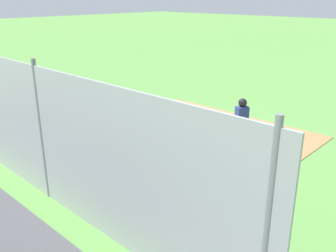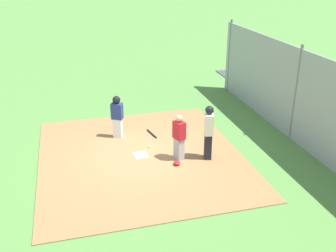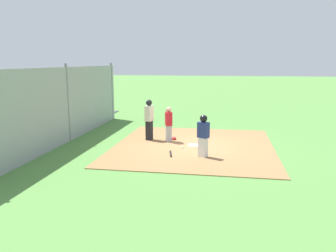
% 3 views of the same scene
% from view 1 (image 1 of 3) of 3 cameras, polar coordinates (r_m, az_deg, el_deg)
% --- Properties ---
extents(ground_plane, '(140.00, 140.00, 0.00)m').
position_cam_1_polar(ground_plane, '(12.76, 3.77, -1.67)').
color(ground_plane, '#51843D').
extents(dirt_infield, '(7.20, 6.40, 0.03)m').
position_cam_1_polar(dirt_infield, '(12.75, 3.77, -1.61)').
color(dirt_infield, olive).
rests_on(dirt_infield, ground_plane).
extents(home_plate, '(0.48, 0.48, 0.02)m').
position_cam_1_polar(home_plate, '(12.74, 3.77, -1.51)').
color(home_plate, white).
rests_on(home_plate, dirt_infield).
extents(catcher, '(0.45, 0.37, 1.50)m').
position_cam_1_polar(catcher, '(12.03, -1.56, 1.09)').
color(catcher, '#9E9EA3').
rests_on(catcher, dirt_infield).
extents(umpire, '(0.43, 0.35, 1.78)m').
position_cam_1_polar(umpire, '(11.53, -5.38, 1.03)').
color(umpire, black).
rests_on(umpire, dirt_infield).
extents(runner, '(0.41, 0.46, 1.54)m').
position_cam_1_polar(runner, '(11.97, 11.28, 1.06)').
color(runner, silver).
rests_on(runner, dirt_infield).
extents(baseball_bat, '(0.77, 0.22, 0.06)m').
position_cam_1_polar(baseball_bat, '(11.38, 7.34, -4.21)').
color(baseball_bat, black).
rests_on(baseball_bat, dirt_infield).
extents(catcher_mask, '(0.24, 0.20, 0.12)m').
position_cam_1_polar(catcher_mask, '(12.64, -2.17, -1.42)').
color(catcher_mask, '#B21923').
rests_on(catcher_mask, dirt_infield).
extents(baseball, '(0.07, 0.07, 0.07)m').
position_cam_1_polar(baseball, '(12.15, 4.43, -2.48)').
color(baseball, white).
rests_on(baseball, dirt_infield).
extents(backstop_fence, '(12.00, 0.10, 3.35)m').
position_cam_1_polar(backstop_fence, '(8.93, -18.84, -1.27)').
color(backstop_fence, '#93999E').
rests_on(backstop_fence, ground_plane).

